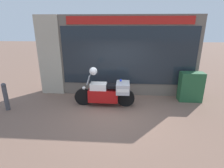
{
  "coord_description": "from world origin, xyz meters",
  "views": [
    {
      "loc": [
        0.29,
        -5.66,
        3.0
      ],
      "look_at": [
        -0.17,
        1.14,
        0.73
      ],
      "focal_mm": 28.0,
      "sensor_mm": 36.0,
      "label": 1
    }
  ],
  "objects_px": {
    "utility_cabinet": "(191,87)",
    "white_helmet": "(93,71)",
    "paramedic_motorcycle": "(108,92)",
    "street_bollard": "(6,96)"
  },
  "relations": [
    {
      "from": "utility_cabinet",
      "to": "white_helmet",
      "type": "distance_m",
      "value": 4.06
    },
    {
      "from": "utility_cabinet",
      "to": "white_helmet",
      "type": "xyz_separation_m",
      "value": [
        -3.92,
        -0.71,
        0.78
      ]
    },
    {
      "from": "paramedic_motorcycle",
      "to": "white_helmet",
      "type": "height_order",
      "value": "white_helmet"
    },
    {
      "from": "paramedic_motorcycle",
      "to": "white_helmet",
      "type": "xyz_separation_m",
      "value": [
        -0.56,
        0.0,
        0.83
      ]
    },
    {
      "from": "paramedic_motorcycle",
      "to": "street_bollard",
      "type": "distance_m",
      "value": 3.79
    },
    {
      "from": "utility_cabinet",
      "to": "white_helmet",
      "type": "bearing_deg",
      "value": -169.75
    },
    {
      "from": "paramedic_motorcycle",
      "to": "utility_cabinet",
      "type": "xyz_separation_m",
      "value": [
        3.36,
        0.71,
        0.05
      ]
    },
    {
      "from": "paramedic_motorcycle",
      "to": "street_bollard",
      "type": "relative_size",
      "value": 2.22
    },
    {
      "from": "paramedic_motorcycle",
      "to": "utility_cabinet",
      "type": "height_order",
      "value": "paramedic_motorcycle"
    },
    {
      "from": "utility_cabinet",
      "to": "white_helmet",
      "type": "relative_size",
      "value": 4.08
    }
  ]
}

